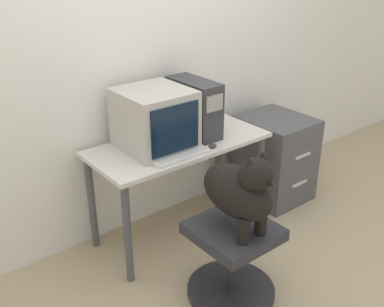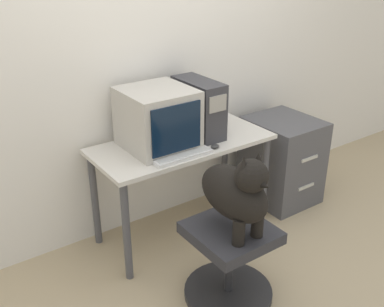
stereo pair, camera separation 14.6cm
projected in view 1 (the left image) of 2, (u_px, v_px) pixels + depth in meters
ground_plane at (205, 249)px, 3.21m from camera, size 12.00×12.00×0.00m
wall_back at (147, 52)px, 3.12m from camera, size 8.00×0.05×2.60m
desk at (179, 156)px, 3.15m from camera, size 1.27×0.58×0.74m
crt_monitor at (155, 119)px, 2.94m from camera, size 0.44×0.46×0.40m
pc_tower at (194, 108)px, 3.15m from camera, size 0.19×0.43×0.40m
keyboard at (180, 155)px, 2.87m from camera, size 0.41×0.14×0.03m
computer_mouse at (212, 146)px, 3.01m from camera, size 0.06×0.05×0.03m
office_chair at (232, 259)px, 2.70m from camera, size 0.54×0.54×0.49m
dog at (240, 190)px, 2.46m from camera, size 0.25×0.50×0.52m
filing_cabinet at (274, 158)px, 3.76m from camera, size 0.50×0.57×0.71m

